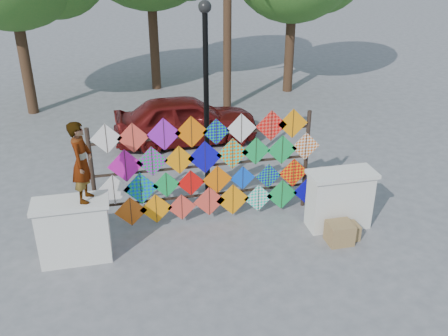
{
  "coord_description": "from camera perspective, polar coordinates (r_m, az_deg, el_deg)",
  "views": [
    {
      "loc": [
        -1.72,
        -8.59,
        5.77
      ],
      "look_at": [
        0.39,
        0.6,
        1.25
      ],
      "focal_mm": 40.0,
      "sensor_mm": 36.0,
      "label": 1
    }
  ],
  "objects": [
    {
      "name": "ground",
      "position": [
        10.49,
        -1.34,
        -7.77
      ],
      "size": [
        80.0,
        80.0,
        0.0
      ],
      "primitive_type": "plane",
      "color": "gray",
      "rests_on": "ground"
    },
    {
      "name": "parapet_left",
      "position": [
        9.87,
        -16.78,
        -6.84
      ],
      "size": [
        1.4,
        0.65,
        1.28
      ],
      "color": "white",
      "rests_on": "ground"
    },
    {
      "name": "parapet_right",
      "position": [
        10.78,
        13.07,
        -3.48
      ],
      "size": [
        1.4,
        0.65,
        1.28
      ],
      "color": "white",
      "rests_on": "ground"
    },
    {
      "name": "kite_rack",
      "position": [
        10.52,
        -1.78,
        -0.04
      ],
      "size": [
        4.94,
        0.24,
        2.41
      ],
      "color": "black",
      "rests_on": "ground"
    },
    {
      "name": "vendor_woman",
      "position": [
        9.2,
        -15.96,
        0.67
      ],
      "size": [
        0.49,
        0.63,
        1.52
      ],
      "primitive_type": "imported",
      "rotation": [
        0.0,
        0.0,
        1.33
      ],
      "color": "#99999E",
      "rests_on": "parapet_left"
    },
    {
      "name": "sedan",
      "position": [
        14.78,
        -4.36,
        5.54
      ],
      "size": [
        4.22,
        1.76,
        1.43
      ],
      "primitive_type": "imported",
      "rotation": [
        0.0,
        0.0,
        1.59
      ],
      "color": "maroon",
      "rests_on": "ground"
    },
    {
      "name": "lamppost",
      "position": [
        11.21,
        -2.07,
        9.66
      ],
      "size": [
        0.28,
        0.28,
        4.46
      ],
      "color": "black",
      "rests_on": "ground"
    },
    {
      "name": "cardboard_box_near",
      "position": [
        10.44,
        13.07,
        -7.24
      ],
      "size": [
        0.5,
        0.45,
        0.45
      ],
      "primitive_type": "cube",
      "color": "olive",
      "rests_on": "ground"
    },
    {
      "name": "cardboard_box_far",
      "position": [
        10.64,
        14.05,
        -7.03
      ],
      "size": [
        0.39,
        0.36,
        0.33
      ],
      "primitive_type": "cube",
      "color": "olive",
      "rests_on": "ground"
    }
  ]
}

